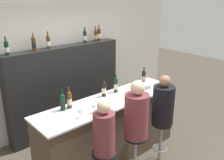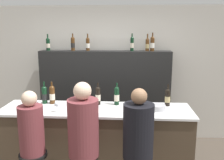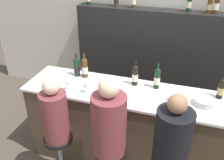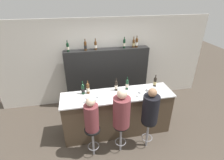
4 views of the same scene
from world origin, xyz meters
name	(u,v)px [view 2 (image 2 of 4)]	position (x,y,z in m)	size (l,w,h in m)	color
wall_back	(106,73)	(0.00, 1.91, 1.30)	(6.40, 0.05, 2.60)	beige
bar_counter	(96,145)	(0.00, 0.32, 0.55)	(2.62, 0.68, 1.10)	#473828
back_bar_cabinet	(105,97)	(0.00, 1.69, 0.88)	(2.45, 0.28, 1.76)	black
wine_bottle_counter_0	(44,95)	(-0.78, 0.51, 1.23)	(0.08, 0.08, 0.33)	black
wine_bottle_counter_1	(52,94)	(-0.67, 0.51, 1.23)	(0.08, 0.08, 0.32)	#4C2D14
wine_bottle_counter_2	(98,95)	(0.01, 0.51, 1.23)	(0.07, 0.07, 0.32)	black
wine_bottle_counter_3	(117,96)	(0.28, 0.51, 1.23)	(0.07, 0.07, 0.32)	black
wine_bottle_counter_4	(168,97)	(1.00, 0.51, 1.22)	(0.07, 0.07, 0.31)	black
wine_bottle_backbar_0	(48,44)	(-1.07, 1.69, 1.89)	(0.07, 0.07, 0.31)	black
wine_bottle_backbar_1	(73,44)	(-0.60, 1.69, 1.89)	(0.07, 0.07, 0.32)	#4C2D14
wine_bottle_backbar_2	(88,44)	(-0.32, 1.69, 1.89)	(0.07, 0.07, 0.31)	#4C2D14
wine_bottle_backbar_3	(132,44)	(0.50, 1.69, 1.90)	(0.07, 0.07, 0.32)	black
wine_bottle_backbar_4	(147,44)	(0.78, 1.69, 1.89)	(0.07, 0.07, 0.31)	#4C2D14
wine_bottle_backbar_5	(152,44)	(0.87, 1.69, 1.90)	(0.08, 0.08, 0.33)	#4C2D14
wine_glass_0	(39,105)	(-0.73, 0.14, 1.19)	(0.07, 0.07, 0.13)	silver
wine_glass_1	(57,105)	(-0.49, 0.14, 1.20)	(0.07, 0.07, 0.14)	silver
wine_glass_2	(130,106)	(0.46, 0.14, 1.20)	(0.07, 0.07, 0.14)	silver
metal_bowl	(157,107)	(0.83, 0.31, 1.13)	(0.23, 0.23, 0.07)	#B7B7BC
tasting_menu	(91,112)	(-0.05, 0.17, 1.10)	(0.21, 0.30, 0.00)	white
guest_seated_left	(31,127)	(-0.67, -0.30, 1.07)	(0.29, 0.29, 0.76)	brown
guest_seated_middle	(83,125)	(-0.07, -0.30, 1.11)	(0.35, 0.35, 0.87)	brown
guest_seated_right	(138,129)	(0.56, -0.30, 1.08)	(0.35, 0.35, 0.81)	black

